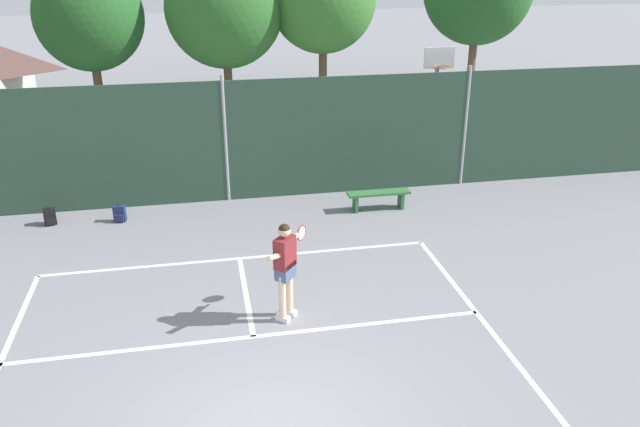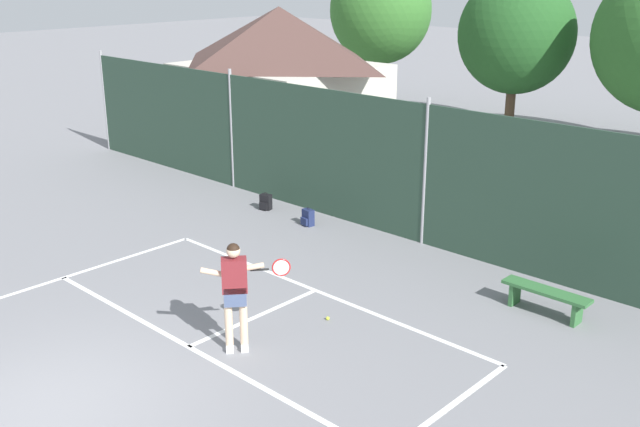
% 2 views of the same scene
% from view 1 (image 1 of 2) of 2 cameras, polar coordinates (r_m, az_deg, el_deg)
% --- Properties ---
extents(court_markings, '(8.30, 11.10, 0.01)m').
position_cam_1_polar(court_markings, '(9.79, -4.87, -16.77)').
color(court_markings, white).
rests_on(court_markings, ground).
extents(chainlink_fence, '(26.09, 0.09, 3.30)m').
position_cam_1_polar(chainlink_fence, '(16.55, -8.43, 6.32)').
color(chainlink_fence, '#284233').
rests_on(chainlink_fence, ground).
extents(basketball_hoop, '(0.90, 0.67, 3.55)m').
position_cam_1_polar(basketball_hoop, '(19.20, 10.36, 10.76)').
color(basketball_hoop, '#9E9EA3').
rests_on(basketball_hoop, ground).
extents(treeline_backdrop, '(27.55, 4.41, 6.88)m').
position_cam_1_polar(treeline_backdrop, '(28.00, -7.42, 18.20)').
color(treeline_backdrop, brown).
rests_on(treeline_backdrop, ground).
extents(tennis_player, '(0.88, 1.20, 1.85)m').
position_cam_1_polar(tennis_player, '(11.19, -3.11, -4.42)').
color(tennis_player, silver).
rests_on(tennis_player, ground).
extents(tennis_ball, '(0.07, 0.07, 0.07)m').
position_cam_1_polar(tennis_ball, '(13.28, -2.56, -4.97)').
color(tennis_ball, '#CCE033').
rests_on(tennis_ball, ground).
extents(backpack_black, '(0.31, 0.29, 0.46)m').
position_cam_1_polar(backpack_black, '(16.65, -22.98, -0.29)').
color(backpack_black, black).
rests_on(backpack_black, ground).
extents(backpack_navy, '(0.30, 0.28, 0.46)m').
position_cam_1_polar(backpack_navy, '(16.25, -17.47, -0.03)').
color(backpack_navy, navy).
rests_on(backpack_navy, ground).
extents(courtside_bench, '(1.60, 0.36, 0.48)m').
position_cam_1_polar(courtside_bench, '(16.21, 5.25, 1.56)').
color(courtside_bench, '#336B38').
rests_on(courtside_bench, ground).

